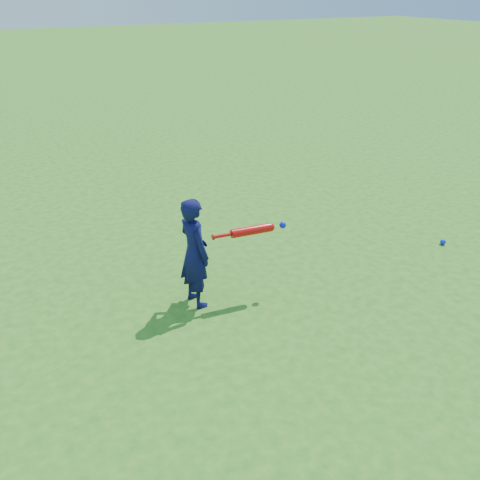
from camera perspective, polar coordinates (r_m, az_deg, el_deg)
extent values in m
plane|color=#2C6F1A|center=(5.99, -2.02, -4.85)|extent=(80.00, 80.00, 0.00)
imported|color=#0D0E3F|center=(5.42, -4.89, -1.36)|extent=(0.32, 0.45, 1.17)
sphere|color=#0D25E1|center=(7.36, 20.83, -0.20)|extent=(0.07, 0.07, 0.07)
cylinder|color=red|center=(5.36, -2.88, 0.30)|extent=(0.02, 0.06, 0.06)
cylinder|color=red|center=(5.39, -1.84, 0.49)|extent=(0.21, 0.06, 0.04)
cylinder|color=red|center=(5.50, 1.19, 1.02)|extent=(0.44, 0.14, 0.09)
sphere|color=red|center=(5.58, 3.24, 1.37)|extent=(0.09, 0.09, 0.09)
sphere|color=#0C19CC|center=(5.64, 4.58, 1.60)|extent=(0.07, 0.07, 0.07)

